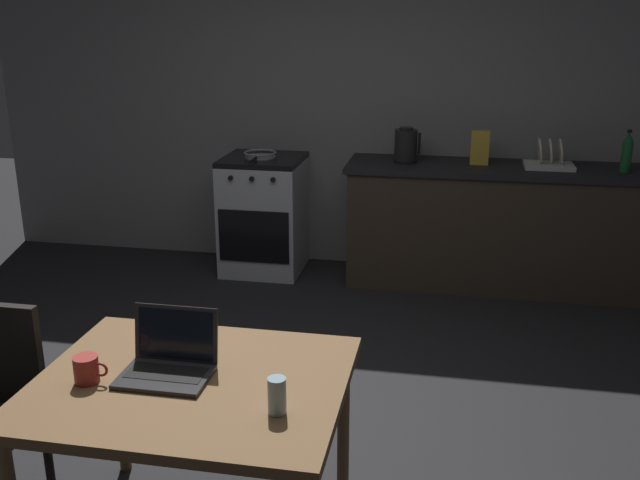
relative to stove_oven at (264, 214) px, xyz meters
name	(u,v)px	position (x,y,z in m)	size (l,w,h in m)	color
ground_plane	(260,436)	(0.59, -2.30, -0.45)	(12.00, 12.00, 0.00)	black
back_wall	(385,91)	(0.89, 0.35, 0.93)	(6.40, 0.10, 2.77)	gray
kitchen_counter	(493,226)	(1.75, 0.00, 0.00)	(2.16, 0.64, 0.91)	#382D23
stove_oven	(264,214)	(0.00, 0.00, 0.00)	(0.60, 0.62, 0.91)	#B7BABF
dining_table	(192,397)	(0.56, -3.06, 0.19)	(1.11, 0.91, 0.71)	brown
laptop	(169,362)	(0.47, -3.03, 0.31)	(0.32, 0.26, 0.23)	#232326
electric_kettle	(406,146)	(1.09, 0.00, 0.58)	(0.20, 0.17, 0.26)	black
bottle	(627,152)	(2.60, -0.05, 0.59)	(0.07, 0.07, 0.29)	#19592D
frying_pan	(260,154)	(-0.01, -0.03, 0.48)	(0.25, 0.42, 0.05)	gray
coffee_mug	(87,369)	(0.20, -3.14, 0.31)	(0.13, 0.09, 0.10)	#9E2D28
drinking_glass	(277,396)	(0.91, -3.22, 0.32)	(0.06, 0.06, 0.13)	#99B7C6
cereal_box	(480,148)	(1.62, 0.02, 0.58)	(0.13, 0.05, 0.25)	gold
dish_rack	(549,161)	(2.10, 0.00, 0.50)	(0.34, 0.26, 0.21)	silver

